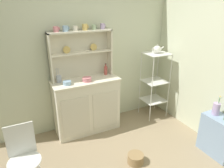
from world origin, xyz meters
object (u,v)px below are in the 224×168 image
at_px(jam_bottle, 106,70).
at_px(flower_vase, 216,108).
at_px(hutch_shelf_unit, 81,51).
at_px(cup_rose_0, 56,29).
at_px(bowl_mixing_large, 67,83).
at_px(side_shelf_blue, 218,136).
at_px(wire_chair, 23,154).
at_px(bakers_rack, 155,78).
at_px(hutch_cabinet, 87,105).
at_px(utensil_jar, 59,79).
at_px(porcelain_teapot, 157,49).
at_px(floor_basket, 136,158).

xyz_separation_m(jam_bottle, flower_vase, (1.07, -1.39, -0.32)).
bearing_deg(hutch_shelf_unit, cup_rose_0, -173.28).
distance_m(hutch_shelf_unit, bowl_mixing_large, 0.57).
bearing_deg(side_shelf_blue, wire_chair, 167.88).
xyz_separation_m(side_shelf_blue, cup_rose_0, (-1.83, 1.54, 1.42)).
bearing_deg(bakers_rack, side_shelf_blue, -83.18).
bearing_deg(bowl_mixing_large, wire_chair, -133.04).
height_order(side_shelf_blue, wire_chair, wire_chair).
bearing_deg(hutch_cabinet, wire_chair, -140.51).
bearing_deg(utensil_jar, bowl_mixing_large, -60.89).
bearing_deg(porcelain_teapot, jam_bottle, 168.86).
relative_size(side_shelf_blue, flower_vase, 2.00).
bearing_deg(cup_rose_0, flower_vase, -37.91).
bearing_deg(hutch_shelf_unit, flower_vase, -44.98).
distance_m(cup_rose_0, flower_vase, 2.53).
xyz_separation_m(bakers_rack, cup_rose_0, (-1.67, 0.21, 0.95)).
bearing_deg(bakers_rack, jam_bottle, 168.88).
height_order(hutch_shelf_unit, porcelain_teapot, hutch_shelf_unit).
height_order(bakers_rack, wire_chair, bakers_rack).
bearing_deg(utensil_jar, flower_vase, -36.47).
bearing_deg(cup_rose_0, bowl_mixing_large, -76.55).
bearing_deg(hutch_shelf_unit, wire_chair, -135.61).
relative_size(jam_bottle, porcelain_teapot, 0.87).
distance_m(wire_chair, jam_bottle, 1.81).
relative_size(bakers_rack, utensil_jar, 5.41).
distance_m(hutch_cabinet, hutch_shelf_unit, 0.90).
xyz_separation_m(bakers_rack, porcelain_teapot, (-0.00, -0.00, 0.54)).
bearing_deg(hutch_shelf_unit, floor_basket, -76.12).
xyz_separation_m(utensil_jar, flower_vase, (1.86, -1.38, -0.30)).
xyz_separation_m(wire_chair, bowl_mixing_large, (0.75, 0.80, 0.43)).
bearing_deg(bowl_mixing_large, hutch_shelf_unit, 37.20).
height_order(hutch_cabinet, side_shelf_blue, hutch_cabinet).
bearing_deg(utensil_jar, side_shelf_blue, -38.79).
height_order(hutch_shelf_unit, bowl_mixing_large, hutch_shelf_unit).
xyz_separation_m(bakers_rack, side_shelf_blue, (0.16, -1.33, -0.47)).
distance_m(hutch_cabinet, porcelain_teapot, 1.55).
bearing_deg(flower_vase, side_shelf_blue, -90.28).
xyz_separation_m(wire_chair, cup_rose_0, (0.70, 1.00, 1.19)).
distance_m(bakers_rack, porcelain_teapot, 0.54).
relative_size(side_shelf_blue, jam_bottle, 3.00).
height_order(bowl_mixing_large, utensil_jar, utensil_jar).
xyz_separation_m(hutch_shelf_unit, porcelain_teapot, (1.31, -0.26, -0.06)).
bearing_deg(hutch_cabinet, utensil_jar, 168.97).
bearing_deg(side_shelf_blue, hutch_cabinet, 135.91).
height_order(wire_chair, jam_bottle, jam_bottle).
bearing_deg(jam_bottle, floor_basket, -94.57).
bearing_deg(cup_rose_0, utensil_jar, -129.67).
xyz_separation_m(wire_chair, jam_bottle, (1.46, 0.96, 0.48)).
xyz_separation_m(bowl_mixing_large, porcelain_teapot, (1.62, -0.02, 0.35)).
bearing_deg(wire_chair, side_shelf_blue, 7.14).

